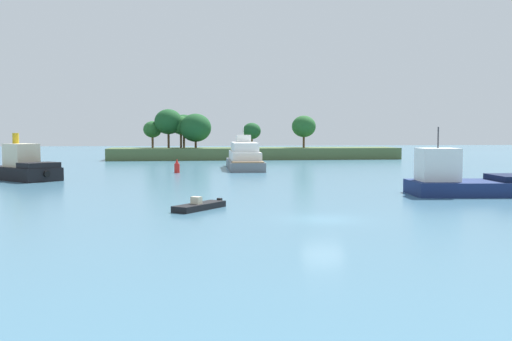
{
  "coord_description": "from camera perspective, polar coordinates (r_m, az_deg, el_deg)",
  "views": [
    {
      "loc": [
        -8.84,
        -35.07,
        5.33
      ],
      "look_at": [
        -0.39,
        28.32,
        1.2
      ],
      "focal_mm": 41.42,
      "sensor_mm": 36.0,
      "label": 1
    }
  ],
  "objects": [
    {
      "name": "white_riverboat",
      "position": [
        86.8,
        -1.14,
        1.29
      ],
      "size": [
        5.54,
        17.37,
        6.36
      ],
      "color": "slate",
      "rests_on": "ground"
    },
    {
      "name": "channel_buoy_red",
      "position": [
        78.36,
        -7.64,
        0.36
      ],
      "size": [
        0.7,
        0.7,
        1.9
      ],
      "color": "red",
      "rests_on": "ground"
    },
    {
      "name": "ground_plane",
      "position": [
        36.56,
        6.51,
        -4.72
      ],
      "size": [
        400.0,
        400.0,
        0.0
      ],
      "primitive_type": "plane",
      "color": "teal"
    },
    {
      "name": "treeline_island",
      "position": [
        118.31,
        -1.79,
        2.55
      ],
      "size": [
        57.4,
        10.84,
        9.96
      ],
      "color": "#4C6038",
      "rests_on": "ground"
    },
    {
      "name": "tugboat",
      "position": [
        71.2,
        -21.53,
        0.25
      ],
      "size": [
        9.61,
        9.85,
        5.27
      ],
      "color": "black",
      "rests_on": "ground"
    },
    {
      "name": "small_motorboat",
      "position": [
        41.08,
        -5.47,
        -3.44
      ],
      "size": [
        3.91,
        4.45,
        0.93
      ],
      "color": "black",
      "rests_on": "ground"
    }
  ]
}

